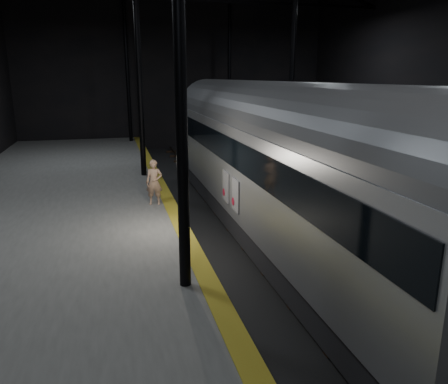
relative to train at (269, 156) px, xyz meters
name	(u,v)px	position (x,y,z in m)	size (l,w,h in m)	color
ground	(275,246)	(0.00, -0.84, -3.01)	(44.00, 44.00, 0.00)	black
platform_left	(42,254)	(-7.50, -0.84, -2.51)	(9.00, 43.80, 1.00)	#535351
tactile_strip	(181,227)	(-3.25, -0.84, -2.01)	(0.50, 43.80, 0.01)	olive
track	(275,244)	(0.00, -0.84, -2.95)	(2.40, 43.00, 0.24)	#3F3328
train	(269,156)	(0.00, 0.00, 0.00)	(3.03, 20.22, 5.40)	#9EA1A6
woman	(154,182)	(-3.80, 1.94, -1.16)	(0.62, 0.41, 1.70)	tan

